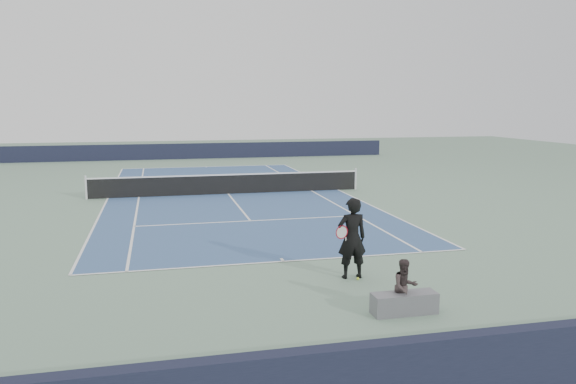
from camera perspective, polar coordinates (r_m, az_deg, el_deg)
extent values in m
plane|color=slate|center=(26.83, -6.09, -0.21)|extent=(80.00, 80.00, 0.00)
cube|color=#365380|center=(26.83, -6.09, -0.20)|extent=(10.97, 23.77, 0.01)
cylinder|color=silver|center=(26.74, -19.84, 0.43)|extent=(0.10, 0.10, 1.07)
cylinder|color=silver|center=(28.26, 6.87, 1.34)|extent=(0.10, 0.10, 1.07)
cube|color=black|center=(26.76, -6.11, 0.76)|extent=(12.80, 0.03, 0.90)
cube|color=white|center=(26.70, -6.12, 1.76)|extent=(12.80, 0.04, 0.06)
cube|color=black|center=(44.45, -9.02, 4.14)|extent=(30.00, 0.25, 1.20)
cube|color=black|center=(8.07, 12.92, -18.23)|extent=(30.00, 0.25, 1.20)
imported|color=black|center=(13.85, 6.51, -4.68)|extent=(0.76, 0.54, 2.01)
torus|color=maroon|center=(13.67, 5.49, -4.09)|extent=(0.34, 0.18, 0.36)
cylinder|color=white|center=(13.67, 5.49, -4.09)|extent=(0.29, 0.14, 0.32)
cylinder|color=white|center=(13.79, 5.90, -5.08)|extent=(0.08, 0.13, 0.27)
sphere|color=#C8E42E|center=(13.95, 7.11, -8.73)|extent=(0.07, 0.07, 0.07)
cube|color=slate|center=(11.94, 11.73, -11.01)|extent=(1.37, 0.51, 0.43)
imported|color=#3A2E2E|center=(11.83, 11.78, -9.43)|extent=(0.58, 0.47, 1.16)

